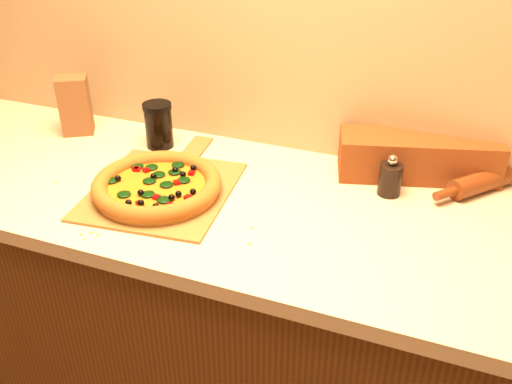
% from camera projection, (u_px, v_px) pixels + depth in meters
% --- Properties ---
extents(cabinet, '(2.80, 0.65, 0.86)m').
position_uv_depth(cabinet, '(241.00, 331.00, 1.72)').
color(cabinet, '#47290F').
rests_on(cabinet, ground).
extents(countertop, '(2.84, 0.68, 0.04)m').
position_uv_depth(countertop, '(239.00, 204.00, 1.49)').
color(countertop, beige).
rests_on(countertop, cabinet).
extents(pizza_peel, '(0.40, 0.55, 0.01)m').
position_uv_depth(pizza_peel, '(164.00, 188.00, 1.52)').
color(pizza_peel, brown).
rests_on(pizza_peel, countertop).
extents(pizza, '(0.33, 0.33, 0.05)m').
position_uv_depth(pizza, '(157.00, 186.00, 1.47)').
color(pizza, '#C37F30').
rests_on(pizza, pizza_peel).
extents(bottle_cap, '(0.04, 0.04, 0.01)m').
position_uv_depth(bottle_cap, '(175.00, 229.00, 1.35)').
color(bottle_cap, black).
rests_on(bottle_cap, countertop).
extents(pepper_grinder, '(0.06, 0.06, 0.11)m').
position_uv_depth(pepper_grinder, '(390.00, 178.00, 1.47)').
color(pepper_grinder, black).
rests_on(pepper_grinder, countertop).
extents(rolling_pin, '(0.28, 0.32, 0.06)m').
position_uv_depth(rolling_pin, '(493.00, 178.00, 1.51)').
color(rolling_pin, '#57270E').
rests_on(rolling_pin, countertop).
extents(bread_bag, '(0.45, 0.25, 0.12)m').
position_uv_depth(bread_bag, '(418.00, 156.00, 1.55)').
color(bread_bag, maroon).
rests_on(bread_bag, countertop).
extents(paper_bag, '(0.12, 0.11, 0.18)m').
position_uv_depth(paper_bag, '(75.00, 105.00, 1.78)').
color(paper_bag, brown).
rests_on(paper_bag, countertop).
extents(dark_jar, '(0.09, 0.09, 0.14)m').
position_uv_depth(dark_jar, '(159.00, 125.00, 1.71)').
color(dark_jar, black).
rests_on(dark_jar, countertop).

